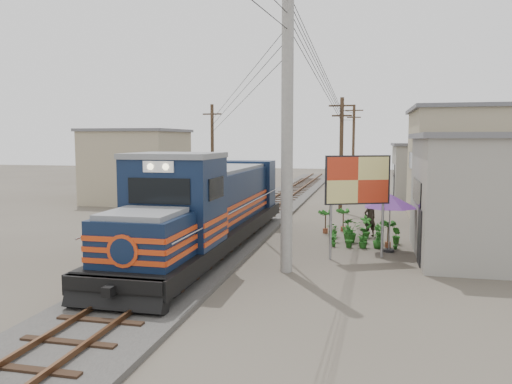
% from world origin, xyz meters
% --- Properties ---
extents(ground, '(120.00, 120.00, 0.00)m').
position_xyz_m(ground, '(0.00, 0.00, 0.00)').
color(ground, '#473F35').
rests_on(ground, ground).
extents(ballast, '(3.60, 70.00, 0.16)m').
position_xyz_m(ballast, '(0.00, 10.00, 0.08)').
color(ballast, '#595651').
rests_on(ballast, ground).
extents(track, '(1.15, 70.00, 0.12)m').
position_xyz_m(track, '(0.00, 10.00, 0.26)').
color(track, '#51331E').
rests_on(track, ground).
extents(locomotive, '(2.88, 15.69, 3.89)m').
position_xyz_m(locomotive, '(0.00, 1.92, 1.70)').
color(locomotive, black).
rests_on(locomotive, ground).
extents(utility_pole_main, '(0.40, 0.40, 10.00)m').
position_xyz_m(utility_pole_main, '(3.50, -0.50, 5.00)').
color(utility_pole_main, '#9E9B93').
rests_on(utility_pole_main, ground).
extents(wooden_pole_mid, '(1.60, 0.24, 7.00)m').
position_xyz_m(wooden_pole_mid, '(4.50, 14.00, 3.68)').
color(wooden_pole_mid, '#4C3826').
rests_on(wooden_pole_mid, ground).
extents(wooden_pole_far, '(1.60, 0.24, 7.50)m').
position_xyz_m(wooden_pole_far, '(4.80, 28.00, 3.93)').
color(wooden_pole_far, '#4C3826').
rests_on(wooden_pole_far, ground).
extents(wooden_pole_left, '(1.60, 0.24, 7.00)m').
position_xyz_m(wooden_pole_left, '(-5.00, 18.00, 3.68)').
color(wooden_pole_left, '#4C3826').
rests_on(wooden_pole_left, ground).
extents(power_lines, '(9.65, 19.00, 3.30)m').
position_xyz_m(power_lines, '(-0.14, 8.49, 7.56)').
color(power_lines, black).
rests_on(power_lines, ground).
extents(shophouse_mid, '(8.40, 7.35, 6.20)m').
position_xyz_m(shophouse_mid, '(12.50, 12.00, 3.11)').
color(shophouse_mid, tan).
rests_on(shophouse_mid, ground).
extents(shophouse_back, '(6.30, 6.30, 4.20)m').
position_xyz_m(shophouse_back, '(11.00, 22.00, 2.11)').
color(shophouse_back, gray).
rests_on(shophouse_back, ground).
extents(shophouse_left, '(6.30, 6.30, 5.20)m').
position_xyz_m(shophouse_left, '(-10.00, 16.00, 2.61)').
color(shophouse_left, tan).
rests_on(shophouse_left, ground).
extents(billboard, '(2.36, 1.09, 3.88)m').
position_xyz_m(billboard, '(5.77, 1.97, 2.88)').
color(billboard, '#99999E').
rests_on(billboard, ground).
extents(market_umbrella, '(2.73, 2.73, 2.32)m').
position_xyz_m(market_umbrella, '(7.01, 3.36, 2.04)').
color(market_umbrella, black).
rests_on(market_umbrella, ground).
extents(vendor, '(0.74, 0.70, 1.70)m').
position_xyz_m(vendor, '(6.27, 6.42, 0.85)').
color(vendor, black).
rests_on(vendor, ground).
extents(plant_nursery, '(3.38, 2.85, 1.05)m').
position_xyz_m(plant_nursery, '(5.75, 4.99, 0.41)').
color(plant_nursery, '#21601B').
rests_on(plant_nursery, ground).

